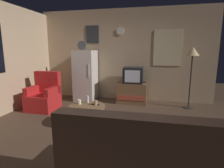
# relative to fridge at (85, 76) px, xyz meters

# --- Properties ---
(ground_plane) EXTENTS (12.00, 12.00, 0.00)m
(ground_plane) POSITION_rel_fridge_xyz_m (1.09, -2.03, -0.75)
(ground_plane) COLOR #4C3828
(wall_with_art) EXTENTS (5.20, 0.12, 2.70)m
(wall_with_art) POSITION_rel_fridge_xyz_m (1.10, 0.41, 0.60)
(wall_with_art) COLOR tan
(wall_with_art) RESTS_ON ground_plane
(fridge) EXTENTS (0.60, 0.62, 1.77)m
(fridge) POSITION_rel_fridge_xyz_m (0.00, 0.00, 0.00)
(fridge) COLOR silver
(fridge) RESTS_ON ground_plane
(tv_stand) EXTENTS (0.84, 0.53, 0.59)m
(tv_stand) POSITION_rel_fridge_xyz_m (1.41, 0.00, -0.46)
(tv_stand) COLOR brown
(tv_stand) RESTS_ON ground_plane
(crt_tv) EXTENTS (0.54, 0.51, 0.44)m
(crt_tv) POSITION_rel_fridge_xyz_m (1.44, 0.00, 0.06)
(crt_tv) COLOR black
(crt_tv) RESTS_ON tv_stand
(standing_lamp) EXTENTS (0.32, 0.32, 1.59)m
(standing_lamp) POSITION_rel_fridge_xyz_m (2.93, -0.16, 0.60)
(standing_lamp) COLOR #332D28
(standing_lamp) RESTS_ON ground_plane
(coffee_table) EXTENTS (0.72, 0.72, 0.43)m
(coffee_table) POSITION_rel_fridge_xyz_m (0.72, -1.84, -0.54)
(coffee_table) COLOR brown
(coffee_table) RESTS_ON ground_plane
(wine_glass) EXTENTS (0.05, 0.05, 0.15)m
(wine_glass) POSITION_rel_fridge_xyz_m (0.67, -1.64, -0.25)
(wine_glass) COLOR silver
(wine_glass) RESTS_ON coffee_table
(mug_ceramic_white) EXTENTS (0.08, 0.08, 0.09)m
(mug_ceramic_white) POSITION_rel_fridge_xyz_m (0.53, -1.76, -0.28)
(mug_ceramic_white) COLOR silver
(mug_ceramic_white) RESTS_ON coffee_table
(mug_ceramic_tan) EXTENTS (0.08, 0.08, 0.09)m
(mug_ceramic_tan) POSITION_rel_fridge_xyz_m (0.88, -1.75, -0.28)
(mug_ceramic_tan) COLOR tan
(mug_ceramic_tan) RESTS_ON coffee_table
(remote_control) EXTENTS (0.15, 0.06, 0.02)m
(remote_control) POSITION_rel_fridge_xyz_m (0.87, -1.74, -0.31)
(remote_control) COLOR black
(remote_control) RESTS_ON coffee_table
(armchair) EXTENTS (0.68, 0.68, 0.96)m
(armchair) POSITION_rel_fridge_xyz_m (-0.73, -1.06, -0.42)
(armchair) COLOR red
(armchair) RESTS_ON ground_plane
(couch) EXTENTS (1.70, 0.80, 0.92)m
(couch) POSITION_rel_fridge_xyz_m (1.88, -3.25, -0.44)
(couch) COLOR black
(couch) RESTS_ON ground_plane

